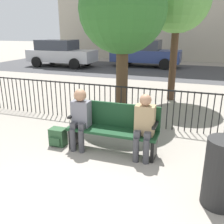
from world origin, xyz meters
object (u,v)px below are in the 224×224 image
at_px(parked_car_0, 144,53).
at_px(parked_car_2, 61,53).
at_px(seated_person_0, 80,115).
at_px(trash_bin, 222,173).
at_px(seated_person_1, 144,124).
at_px(backpack, 58,137).
at_px(tree_1, 123,10).
at_px(park_bench, 113,126).
at_px(tree_0, 178,0).

bearing_deg(parked_car_0, parked_car_2, -161.92).
height_order(seated_person_0, trash_bin, seated_person_0).
distance_m(parked_car_2, trash_bin, 13.91).
relative_size(seated_person_1, backpack, 3.35).
xyz_separation_m(tree_1, parked_car_2, (-6.31, 7.35, -1.86)).
bearing_deg(backpack, seated_person_0, 5.62).
bearing_deg(tree_1, trash_bin, -54.72).
bearing_deg(seated_person_1, park_bench, 168.14).
distance_m(park_bench, backpack, 1.18).
distance_m(park_bench, parked_car_0, 11.57).
height_order(seated_person_0, tree_1, tree_1).
bearing_deg(parked_car_2, park_bench, -54.77).
xyz_separation_m(seated_person_1, trash_bin, (1.23, -0.90, -0.20)).
xyz_separation_m(seated_person_1, tree_0, (-0.02, 4.23, 2.39)).
xyz_separation_m(parked_car_0, trash_bin, (3.79, -12.43, -0.37)).
relative_size(park_bench, tree_1, 0.45).
distance_m(seated_person_0, parked_car_2, 11.73).
bearing_deg(trash_bin, seated_person_0, 160.04).
distance_m(tree_0, trash_bin, 5.89).
bearing_deg(tree_1, seated_person_0, -90.65).
relative_size(seated_person_0, parked_car_0, 0.28).
bearing_deg(park_bench, seated_person_0, -168.31).
height_order(seated_person_0, seated_person_1, seated_person_1).
relative_size(seated_person_1, tree_0, 0.29).
distance_m(seated_person_1, tree_0, 4.86).
bearing_deg(backpack, tree_0, 68.22).
bearing_deg(tree_1, seated_person_1, -64.66).
distance_m(park_bench, tree_1, 3.34).
height_order(parked_car_2, trash_bin, parked_car_2).
height_order(seated_person_0, parked_car_2, parked_car_2).
bearing_deg(tree_1, backpack, -101.36).
relative_size(parked_car_2, trash_bin, 4.48).
height_order(tree_0, tree_1, tree_0).
relative_size(seated_person_0, backpack, 3.33).
xyz_separation_m(backpack, parked_car_0, (-0.82, 11.58, 0.67)).
distance_m(tree_1, trash_bin, 4.79).
xyz_separation_m(park_bench, backpack, (-1.12, -0.18, -0.32)).
distance_m(seated_person_1, trash_bin, 1.54).
xyz_separation_m(seated_person_0, trash_bin, (2.48, -0.90, -0.21)).
height_order(park_bench, seated_person_1, seated_person_1).
bearing_deg(park_bench, tree_0, 81.81).
bearing_deg(seated_person_0, trash_bin, -19.96).
height_order(seated_person_1, trash_bin, seated_person_1).
bearing_deg(tree_0, park_bench, -98.19).
distance_m(seated_person_0, seated_person_1, 1.24).
height_order(tree_0, parked_car_0, tree_0).
bearing_deg(tree_0, parked_car_0, 109.12).
height_order(park_bench, tree_1, tree_1).
relative_size(park_bench, backpack, 4.85).
relative_size(seated_person_0, trash_bin, 1.26).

